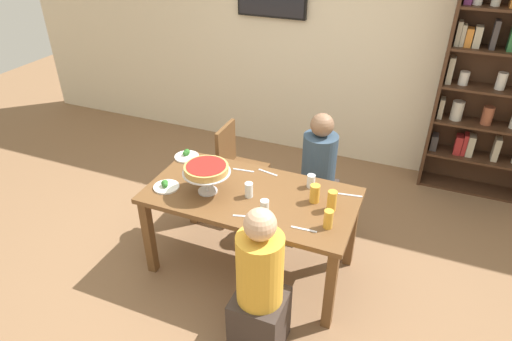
{
  "coord_description": "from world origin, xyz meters",
  "views": [
    {
      "loc": [
        1.1,
        -2.56,
        2.66
      ],
      "look_at": [
        0.0,
        0.1,
        0.89
      ],
      "focal_mm": 31.11,
      "sensor_mm": 36.0,
      "label": 1
    }
  ],
  "objects": [
    {
      "name": "water_glass_clear_near",
      "position": [
        0.18,
        -0.18,
        0.79
      ],
      "size": [
        0.06,
        0.06,
        0.1
      ],
      "primitive_type": "cylinder",
      "color": "white",
      "rests_on": "dining_table"
    },
    {
      "name": "cutlery_fork_far",
      "position": [
        0.7,
        0.27,
        0.74
      ],
      "size": [
        0.18,
        0.04,
        0.0
      ],
      "primitive_type": "cube",
      "rotation": [
        0.0,
        0.0,
        3.3
      ],
      "color": "silver",
      "rests_on": "dining_table"
    },
    {
      "name": "water_glass_clear_spare",
      "position": [
        0.39,
        0.27,
        0.79
      ],
      "size": [
        0.06,
        0.06,
        0.11
      ],
      "primitive_type": "cylinder",
      "color": "white",
      "rests_on": "dining_table"
    },
    {
      "name": "diner_far_right",
      "position": [
        0.33,
        0.74,
        0.49
      ],
      "size": [
        0.34,
        0.34,
        1.15
      ],
      "rotation": [
        0.0,
        0.0,
        -1.57
      ],
      "color": "#382D28",
      "rests_on": "ground_plane"
    },
    {
      "name": "chair_far_left",
      "position": [
        -0.46,
        0.74,
        0.49
      ],
      "size": [
        0.4,
        0.4,
        0.87
      ],
      "rotation": [
        0.0,
        0.0,
        -1.57
      ],
      "color": "brown",
      "rests_on": "ground_plane"
    },
    {
      "name": "beer_glass_amber_tall",
      "position": [
        0.61,
        0.03,
        0.82
      ],
      "size": [
        0.07,
        0.07,
        0.16
      ],
      "primitive_type": "cylinder",
      "color": "gold",
      "rests_on": "dining_table"
    },
    {
      "name": "cutlery_spare_fork",
      "position": [
        -0.19,
        0.29,
        0.74
      ],
      "size": [
        0.18,
        0.04,
        0.0
      ],
      "primitive_type": "cube",
      "rotation": [
        0.0,
        0.0,
        3.26
      ],
      "color": "silver",
      "rests_on": "dining_table"
    },
    {
      "name": "beer_glass_amber_short",
      "position": [
        0.64,
        -0.17,
        0.81
      ],
      "size": [
        0.06,
        0.06,
        0.14
      ],
      "primitive_type": "cylinder",
      "color": "gold",
      "rests_on": "dining_table"
    },
    {
      "name": "beer_glass_amber_spare",
      "position": [
        0.47,
        0.09,
        0.81
      ],
      "size": [
        0.07,
        0.07,
        0.14
      ],
      "primitive_type": "cylinder",
      "color": "gold",
      "rests_on": "dining_table"
    },
    {
      "name": "bookshelf",
      "position": [
        1.72,
        2.01,
        1.17
      ],
      "size": [
        1.11,
        0.3,
        2.21
      ],
      "color": "#422819",
      "rests_on": "ground_plane"
    },
    {
      "name": "cutlery_knife_far",
      "position": [
        0.5,
        -0.26,
        0.74
      ],
      "size": [
        0.18,
        0.03,
        0.0
      ],
      "primitive_type": "cube",
      "rotation": [
        0.0,
        0.0,
        0.06
      ],
      "color": "silver",
      "rests_on": "dining_table"
    },
    {
      "name": "deep_dish_pizza_stand",
      "position": [
        -0.32,
        -0.1,
        0.93
      ],
      "size": [
        0.36,
        0.36,
        0.23
      ],
      "color": "silver",
      "rests_on": "dining_table"
    },
    {
      "name": "rear_partition",
      "position": [
        0.0,
        2.2,
        1.4
      ],
      "size": [
        8.0,
        0.12,
        2.8
      ],
      "primitive_type": "cube",
      "color": "beige",
      "rests_on": "ground_plane"
    },
    {
      "name": "water_glass_clear_far",
      "position": [
        -0.0,
        -0.04,
        0.8
      ],
      "size": [
        0.06,
        0.06,
        0.12
      ],
      "primitive_type": "cylinder",
      "color": "white",
      "rests_on": "dining_table"
    },
    {
      "name": "cutlery_knife_near",
      "position": [
        0.01,
        0.33,
        0.74
      ],
      "size": [
        0.18,
        0.05,
        0.0
      ],
      "primitive_type": "cube",
      "rotation": [
        0.0,
        0.0,
        2.94
      ],
      "color": "silver",
      "rests_on": "dining_table"
    },
    {
      "name": "salad_plate_near_diner",
      "position": [
        -0.73,
        0.3,
        0.76
      ],
      "size": [
        0.21,
        0.21,
        0.07
      ],
      "color": "white",
      "rests_on": "dining_table"
    },
    {
      "name": "cutlery_fork_near",
      "position": [
        0.08,
        -0.28,
        0.74
      ],
      "size": [
        0.18,
        0.06,
        0.0
      ],
      "primitive_type": "cube",
      "rotation": [
        0.0,
        0.0,
        0.27
      ],
      "color": "silver",
      "rests_on": "dining_table"
    },
    {
      "name": "diner_near_right",
      "position": [
        0.35,
        -0.68,
        0.49
      ],
      "size": [
        0.34,
        0.34,
        1.15
      ],
      "rotation": [
        0.0,
        0.0,
        1.57
      ],
      "color": "#382D28",
      "rests_on": "ground_plane"
    },
    {
      "name": "dining_table",
      "position": [
        0.0,
        0.0,
        0.64
      ],
      "size": [
        1.6,
        0.82,
        0.74
      ],
      "color": "brown",
      "rests_on": "ground_plane"
    },
    {
      "name": "salad_plate_far_diner",
      "position": [
        -0.64,
        -0.18,
        0.76
      ],
      "size": [
        0.2,
        0.2,
        0.07
      ],
      "color": "white",
      "rests_on": "dining_table"
    },
    {
      "name": "ground_plane",
      "position": [
        0.0,
        0.0,
        0.0
      ],
      "size": [
        12.0,
        12.0,
        0.0
      ],
      "primitive_type": "plane",
      "color": "#846042"
    }
  ]
}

